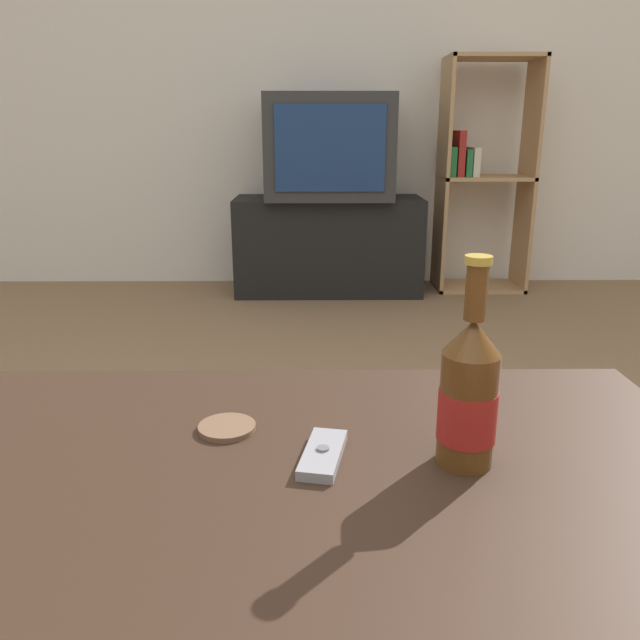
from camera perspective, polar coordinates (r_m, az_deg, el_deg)
name	(u,v)px	position (r m, az deg, el deg)	size (l,w,h in m)	color
back_wall	(296,50)	(3.75, -2.21, 23.43)	(8.00, 0.05, 2.60)	silver
coffee_table	(243,515)	(0.85, -7.05, -17.29)	(1.26, 0.68, 0.47)	#332116
tv_stand	(328,245)	(3.50, 0.76, 6.84)	(1.02, 0.40, 0.53)	black
television	(329,147)	(3.44, 0.80, 15.54)	(0.66, 0.54, 0.53)	#2D2D2D
bookshelf	(481,174)	(3.63, 14.50, 12.76)	(0.49, 0.30, 1.25)	tan
beer_bottle	(468,395)	(0.80, 13.42, -6.68)	(0.07, 0.07, 0.27)	#563314
cell_phone	(323,454)	(0.83, 0.27, -12.17)	(0.07, 0.13, 0.02)	gray
coaster	(227,428)	(0.91, -8.51, -9.70)	(0.08, 0.08, 0.01)	brown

